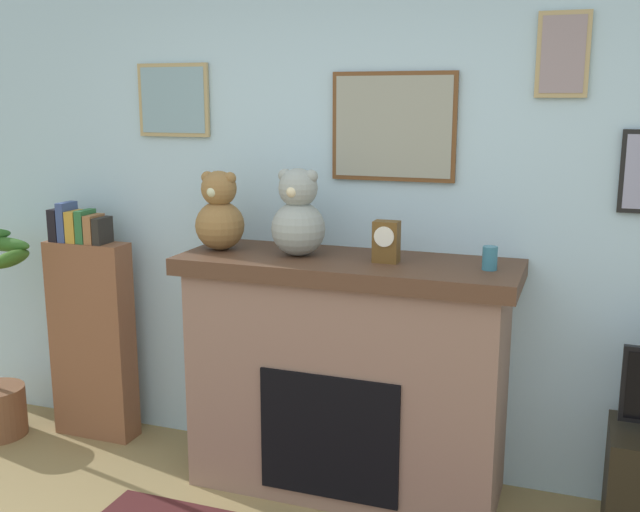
{
  "coord_description": "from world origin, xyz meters",
  "views": [
    {
      "loc": [
        0.98,
        -1.58,
        1.9
      ],
      "look_at": [
        -0.19,
        1.67,
        1.16
      ],
      "focal_mm": 41.81,
      "sensor_mm": 36.0,
      "label": 1
    }
  ],
  "objects_px": {
    "candle_jar": "(490,258)",
    "teddy_bear_brown": "(298,217)",
    "bookshelf": "(91,332)",
    "fireplace": "(347,374)",
    "mantel_clock": "(386,242)",
    "teddy_bear_cream": "(220,214)"
  },
  "relations": [
    {
      "from": "candle_jar",
      "to": "teddy_bear_brown",
      "type": "distance_m",
      "value": 0.91
    },
    {
      "from": "bookshelf",
      "to": "fireplace",
      "type": "bearing_deg",
      "value": -2.69
    },
    {
      "from": "mantel_clock",
      "to": "teddy_bear_brown",
      "type": "xyz_separation_m",
      "value": [
        -0.43,
        0.0,
        0.09
      ]
    },
    {
      "from": "bookshelf",
      "to": "teddy_bear_cream",
      "type": "distance_m",
      "value": 1.14
    },
    {
      "from": "bookshelf",
      "to": "teddy_bear_brown",
      "type": "height_order",
      "value": "teddy_bear_brown"
    },
    {
      "from": "mantel_clock",
      "to": "teddy_bear_cream",
      "type": "xyz_separation_m",
      "value": [
        -0.85,
        0.0,
        0.08
      ]
    },
    {
      "from": "fireplace",
      "to": "mantel_clock",
      "type": "height_order",
      "value": "mantel_clock"
    },
    {
      "from": "mantel_clock",
      "to": "teddy_bear_cream",
      "type": "distance_m",
      "value": 0.85
    },
    {
      "from": "bookshelf",
      "to": "teddy_bear_cream",
      "type": "relative_size",
      "value": 3.43
    },
    {
      "from": "mantel_clock",
      "to": "candle_jar",
      "type": "bearing_deg",
      "value": 0.15
    },
    {
      "from": "fireplace",
      "to": "mantel_clock",
      "type": "distance_m",
      "value": 0.7
    },
    {
      "from": "fireplace",
      "to": "candle_jar",
      "type": "distance_m",
      "value": 0.91
    },
    {
      "from": "candle_jar",
      "to": "mantel_clock",
      "type": "relative_size",
      "value": 0.55
    },
    {
      "from": "fireplace",
      "to": "mantel_clock",
      "type": "bearing_deg",
      "value": -5.72
    },
    {
      "from": "mantel_clock",
      "to": "teddy_bear_brown",
      "type": "height_order",
      "value": "teddy_bear_brown"
    },
    {
      "from": "fireplace",
      "to": "teddy_bear_cream",
      "type": "height_order",
      "value": "teddy_bear_cream"
    },
    {
      "from": "bookshelf",
      "to": "candle_jar",
      "type": "bearing_deg",
      "value": -2.35
    },
    {
      "from": "candle_jar",
      "to": "teddy_bear_brown",
      "type": "bearing_deg",
      "value": -179.97
    },
    {
      "from": "candle_jar",
      "to": "teddy_bear_cream",
      "type": "distance_m",
      "value": 1.32
    },
    {
      "from": "teddy_bear_brown",
      "to": "fireplace",
      "type": "bearing_deg",
      "value": 4.3
    },
    {
      "from": "fireplace",
      "to": "mantel_clock",
      "type": "xyz_separation_m",
      "value": [
        0.19,
        -0.02,
        0.67
      ]
    },
    {
      "from": "teddy_bear_cream",
      "to": "mantel_clock",
      "type": "bearing_deg",
      "value": -0.05
    }
  ]
}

